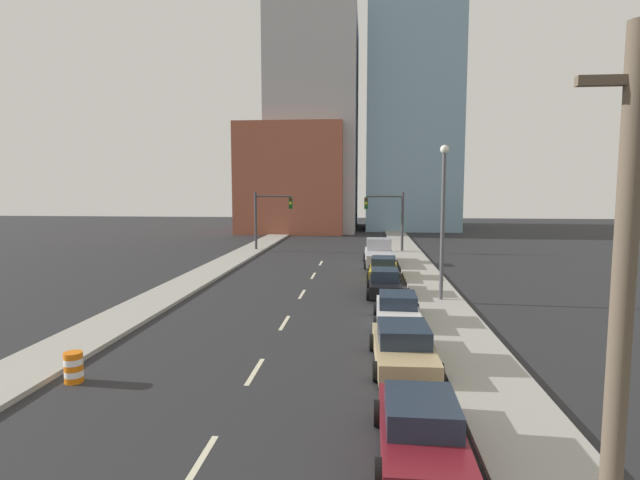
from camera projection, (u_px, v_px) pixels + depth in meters
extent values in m
cube|color=#9E9B93|center=(260.00, 245.00, 51.86)|extent=(2.61, 97.18, 0.18)
cube|color=#9E9B93|center=(404.00, 247.00, 50.49)|extent=(2.61, 97.18, 0.18)
cube|color=beige|center=(199.00, 463.00, 10.88)|extent=(0.16, 2.40, 0.01)
cube|color=beige|center=(255.00, 371.00, 16.34)|extent=(0.16, 2.40, 0.01)
cube|color=beige|center=(285.00, 323.00, 22.26)|extent=(0.16, 2.40, 0.01)
cube|color=beige|center=(302.00, 294.00, 28.27)|extent=(0.16, 2.40, 0.01)
cube|color=beige|center=(313.00, 276.00, 34.22)|extent=(0.16, 2.40, 0.01)
cube|color=beige|center=(321.00, 263.00, 40.02)|extent=(0.16, 2.40, 0.01)
cube|color=#9E513D|center=(295.00, 179.00, 70.38)|extent=(14.00, 16.00, 14.44)
cube|color=#A8A8AD|center=(316.00, 124.00, 73.27)|extent=(12.00, 20.00, 30.73)
cube|color=#7A9EB7|center=(409.00, 126.00, 75.94)|extent=(13.00, 20.00, 30.95)
cylinder|color=#38383D|center=(256.00, 222.00, 47.52)|extent=(0.24, 0.24, 5.63)
cylinder|color=#38383D|center=(273.00, 196.00, 47.12)|extent=(3.37, 0.16, 0.16)
cube|color=#194C1E|center=(291.00, 203.00, 47.03)|extent=(0.34, 0.32, 1.10)
cylinder|color=#4C0C0C|center=(290.00, 199.00, 46.82)|extent=(0.22, 0.04, 0.22)
cylinder|color=yellow|center=(290.00, 203.00, 46.86)|extent=(0.22, 0.04, 0.22)
cylinder|color=#0C3F14|center=(290.00, 207.00, 46.89)|extent=(0.22, 0.04, 0.22)
cylinder|color=#38383D|center=(402.00, 223.00, 46.25)|extent=(0.24, 0.24, 5.63)
cylinder|color=#38383D|center=(384.00, 196.00, 46.15)|extent=(3.37, 0.16, 0.16)
cube|color=#194C1E|center=(366.00, 203.00, 46.37)|extent=(0.34, 0.32, 1.10)
cylinder|color=#4C0C0C|center=(366.00, 200.00, 46.17)|extent=(0.22, 0.04, 0.22)
cylinder|color=yellow|center=(366.00, 203.00, 46.21)|extent=(0.22, 0.04, 0.22)
cylinder|color=#0C3F14|center=(366.00, 207.00, 46.24)|extent=(0.22, 0.04, 0.22)
cylinder|color=brown|center=(621.00, 316.00, 7.23)|extent=(0.32, 0.32, 8.27)
cube|color=brown|center=(636.00, 80.00, 6.89)|extent=(1.60, 0.14, 0.14)
cylinder|color=orange|center=(74.00, 379.00, 15.43)|extent=(0.56, 0.56, 0.19)
cylinder|color=white|center=(74.00, 373.00, 15.41)|extent=(0.56, 0.56, 0.19)
cylinder|color=orange|center=(74.00, 367.00, 15.39)|extent=(0.56, 0.56, 0.19)
cylinder|color=white|center=(73.00, 361.00, 15.37)|extent=(0.56, 0.56, 0.19)
cylinder|color=orange|center=(73.00, 355.00, 15.35)|extent=(0.56, 0.56, 0.19)
cylinder|color=#4C4C51|center=(442.00, 229.00, 25.80)|extent=(0.20, 0.20, 7.74)
sphere|color=white|center=(445.00, 149.00, 25.38)|extent=(0.44, 0.44, 0.44)
cube|color=maroon|center=(421.00, 436.00, 11.11)|extent=(1.82, 4.43, 0.61)
cube|color=#1E2838|center=(421.00, 410.00, 11.05)|extent=(1.58, 2.00, 0.57)
cylinder|color=black|center=(378.00, 413.00, 12.57)|extent=(0.23, 0.66, 0.66)
cylinder|color=black|center=(453.00, 417.00, 12.39)|extent=(0.23, 0.66, 0.66)
cylinder|color=black|center=(380.00, 475.00, 9.86)|extent=(0.23, 0.66, 0.66)
cylinder|color=black|center=(476.00, 480.00, 9.68)|extent=(0.23, 0.66, 0.66)
cube|color=tan|center=(403.00, 351.00, 16.84)|extent=(2.01, 4.80, 0.64)
cube|color=#1E2838|center=(403.00, 333.00, 16.78)|extent=(1.72, 2.18, 0.59)
cylinder|color=black|center=(372.00, 342.00, 18.39)|extent=(0.24, 0.64, 0.64)
cylinder|color=black|center=(426.00, 343.00, 18.26)|extent=(0.24, 0.64, 0.64)
cylinder|color=black|center=(376.00, 371.00, 15.46)|extent=(0.24, 0.64, 0.64)
cylinder|color=black|center=(440.00, 373.00, 15.33)|extent=(0.24, 0.64, 0.64)
cube|color=silver|center=(397.00, 313.00, 22.10)|extent=(1.90, 4.47, 0.62)
cube|color=#1E2838|center=(398.00, 300.00, 22.04)|extent=(1.64, 2.03, 0.57)
cylinder|color=black|center=(376.00, 309.00, 23.59)|extent=(0.23, 0.61, 0.60)
cylinder|color=black|center=(416.00, 310.00, 23.38)|extent=(0.23, 0.61, 0.60)
cylinder|color=black|center=(376.00, 324.00, 20.87)|extent=(0.23, 0.61, 0.60)
cylinder|color=black|center=(422.00, 326.00, 20.66)|extent=(0.23, 0.61, 0.60)
cube|color=black|center=(385.00, 286.00, 27.89)|extent=(1.75, 4.25, 0.68)
cube|color=#1E2838|center=(385.00, 275.00, 27.82)|extent=(1.52, 1.92, 0.62)
cylinder|color=black|center=(369.00, 285.00, 29.30)|extent=(0.23, 0.65, 0.65)
cylinder|color=black|center=(399.00, 285.00, 29.11)|extent=(0.23, 0.65, 0.65)
cylinder|color=black|center=(369.00, 294.00, 26.70)|extent=(0.23, 0.65, 0.65)
cylinder|color=black|center=(402.00, 295.00, 26.52)|extent=(0.23, 0.65, 0.65)
cube|color=gold|center=(383.00, 271.00, 32.93)|extent=(1.97, 4.67, 0.66)
cube|color=#1E2838|center=(384.00, 262.00, 32.86)|extent=(1.64, 2.14, 0.62)
cylinder|color=black|center=(370.00, 270.00, 34.48)|extent=(0.25, 0.70, 0.69)
cylinder|color=black|center=(397.00, 271.00, 34.22)|extent=(0.25, 0.70, 0.69)
cylinder|color=black|center=(369.00, 277.00, 31.67)|extent=(0.25, 0.70, 0.69)
cylinder|color=black|center=(398.00, 278.00, 31.42)|extent=(0.25, 0.70, 0.69)
cube|color=#B2B2BC|center=(379.00, 257.00, 38.79)|extent=(2.24, 5.86, 0.93)
cube|color=#B2B2BC|center=(379.00, 244.00, 39.56)|extent=(1.91, 1.78, 0.91)
cylinder|color=black|center=(365.00, 258.00, 40.69)|extent=(0.23, 0.69, 0.68)
cylinder|color=black|center=(392.00, 258.00, 40.53)|extent=(0.23, 0.69, 0.68)
cylinder|color=black|center=(365.00, 264.00, 37.11)|extent=(0.23, 0.69, 0.68)
cylinder|color=black|center=(395.00, 265.00, 36.95)|extent=(0.23, 0.69, 0.68)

